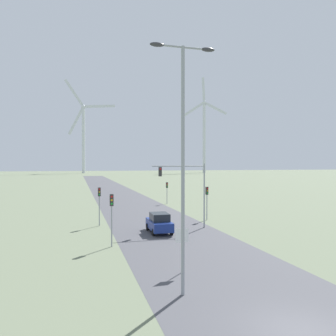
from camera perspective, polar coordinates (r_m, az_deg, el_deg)
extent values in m
plane|color=#667056|center=(14.66, 22.28, -25.15)|extent=(600.00, 600.00, 0.00)
cube|color=#47474C|center=(59.31, -7.64, -5.48)|extent=(10.00, 240.00, 0.01)
cylinder|color=#93999E|center=(15.88, 2.61, -0.53)|extent=(0.18, 0.18, 12.08)
cylinder|color=#93999E|center=(16.85, 2.62, 20.28)|extent=(2.59, 0.10, 0.10)
ellipsoid|color=#333338|center=(16.52, -1.93, 20.70)|extent=(0.70, 0.32, 0.20)
ellipsoid|color=#333338|center=(17.27, 6.96, 19.78)|extent=(0.70, 0.32, 0.20)
cylinder|color=#93999E|center=(19.82, 2.45, -14.43)|extent=(0.07, 0.07, 2.41)
cube|color=white|center=(19.58, 2.46, -11.67)|extent=(0.81, 0.01, 0.81)
cube|color=red|center=(19.59, 2.45, -11.66)|extent=(0.76, 0.02, 0.76)
cylinder|color=#93999E|center=(25.87, -9.79, -8.99)|extent=(0.11, 0.11, 4.06)
cube|color=#2D2D2D|center=(25.65, -9.80, -5.52)|extent=(0.28, 0.24, 0.90)
sphere|color=red|center=(25.49, -9.77, -4.94)|extent=(0.16, 0.16, 0.16)
sphere|color=gold|center=(25.52, -9.77, -5.55)|extent=(0.16, 0.16, 0.16)
sphere|color=green|center=(25.55, -9.77, -6.15)|extent=(0.16, 0.16, 0.16)
cylinder|color=#93999E|center=(37.72, 6.79, -6.13)|extent=(0.11, 0.11, 3.79)
cube|color=#2D2D2D|center=(37.57, 6.79, -3.95)|extent=(0.28, 0.24, 0.90)
sphere|color=red|center=(37.43, 6.87, -3.55)|extent=(0.16, 0.16, 0.16)
sphere|color=gold|center=(37.45, 6.87, -3.96)|extent=(0.16, 0.16, 0.16)
sphere|color=green|center=(37.47, 6.87, -4.37)|extent=(0.16, 0.16, 0.16)
cylinder|color=#93999E|center=(34.63, -11.88, -6.61)|extent=(0.11, 0.11, 3.96)
cube|color=#2D2D2D|center=(34.47, -11.88, -4.08)|extent=(0.28, 0.24, 0.90)
sphere|color=red|center=(34.31, -11.87, -3.65)|extent=(0.16, 0.16, 0.16)
sphere|color=gold|center=(34.34, -11.87, -4.10)|extent=(0.16, 0.16, 0.16)
sphere|color=green|center=(34.36, -11.87, -4.55)|extent=(0.16, 0.16, 0.16)
cylinder|color=#93999E|center=(52.49, -0.18, -4.38)|extent=(0.11, 0.11, 3.46)
cube|color=#2D2D2D|center=(52.39, -0.18, -2.98)|extent=(0.28, 0.24, 0.90)
sphere|color=red|center=(52.24, -0.14, -2.70)|extent=(0.16, 0.16, 0.16)
sphere|color=gold|center=(52.26, -0.14, -2.99)|extent=(0.16, 0.16, 0.16)
sphere|color=green|center=(52.28, -0.14, -3.29)|extent=(0.16, 0.16, 0.16)
cylinder|color=#93999E|center=(33.14, 6.33, -4.78)|extent=(0.14, 0.14, 6.43)
cylinder|color=#93999E|center=(32.08, 1.88, 0.35)|extent=(5.37, 0.12, 0.12)
cube|color=#2D2D2D|center=(31.58, -1.37, -0.65)|extent=(0.28, 0.24, 0.90)
sphere|color=red|center=(31.44, -1.31, -0.17)|extent=(0.18, 0.18, 0.18)
cube|color=navy|center=(30.90, -1.55, -9.83)|extent=(1.88, 4.13, 0.80)
cube|color=#1E2328|center=(30.63, -1.48, -8.50)|extent=(1.60, 2.13, 0.70)
cylinder|color=black|center=(32.01, -3.57, -10.19)|extent=(0.22, 0.66, 0.66)
cylinder|color=black|center=(32.39, -0.65, -10.06)|extent=(0.22, 0.66, 0.66)
cylinder|color=black|center=(29.58, -2.52, -11.10)|extent=(0.22, 0.66, 0.66)
cylinder|color=black|center=(29.98, 0.62, -10.94)|extent=(0.22, 0.66, 0.66)
cylinder|color=silver|center=(237.84, -14.51, 4.76)|extent=(2.20, 2.20, 46.60)
sphere|color=silver|center=(240.62, -14.52, 10.30)|extent=(2.60, 2.60, 2.60)
cube|color=silver|center=(240.57, -11.80, 10.48)|extent=(21.28, 1.73, 3.13)
cube|color=silver|center=(242.68, -16.04, 12.47)|extent=(13.25, 1.27, 18.66)
cube|color=silver|center=(239.39, -15.72, 7.91)|extent=(11.05, 1.14, 19.80)
cylinder|color=silver|center=(245.27, 6.31, 5.30)|extent=(2.20, 2.20, 52.10)
sphere|color=silver|center=(248.72, 6.32, 11.29)|extent=(2.60, 2.60, 2.60)
cube|color=silver|center=(250.60, 6.20, 13.45)|extent=(2.79, 1.18, 17.98)
cube|color=silver|center=(246.93, 4.44, 10.13)|extent=(15.61, 4.50, 11.28)
cube|color=silver|center=(249.18, 8.30, 10.25)|extent=(16.37, 4.70, 9.72)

